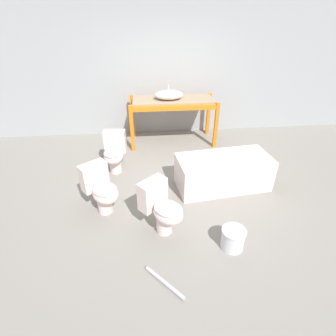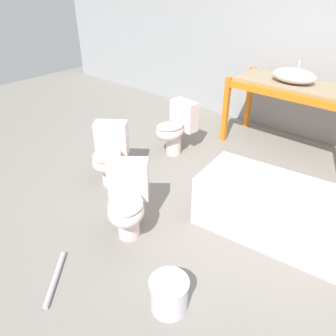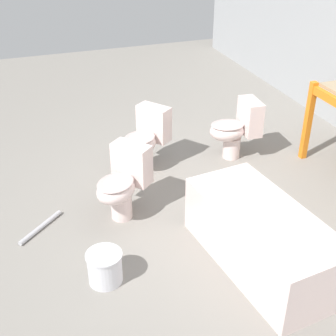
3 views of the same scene
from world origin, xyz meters
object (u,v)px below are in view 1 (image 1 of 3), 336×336
at_px(toilet_extra, 114,152).
at_px(bucket_white, 233,238).
at_px(sink_basin, 169,95).
at_px(toilet_far, 162,207).
at_px(bathtub_main, 223,170).
at_px(toilet_near, 101,189).

height_order(toilet_extra, bucket_white, toilet_extra).
distance_m(sink_basin, toilet_far, 2.74).
distance_m(bathtub_main, bucket_white, 1.32).
bearing_deg(sink_basin, toilet_far, -97.58).
xyz_separation_m(sink_basin, toilet_extra, (-1.06, -1.07, -0.66)).
relative_size(toilet_near, toilet_far, 1.00).
bearing_deg(toilet_near, sink_basin, 25.34).
relative_size(sink_basin, toilet_near, 0.80).
bearing_deg(bucket_white, toilet_near, 152.49).
bearing_deg(toilet_near, toilet_far, -66.75).
bearing_deg(bathtub_main, toilet_extra, 153.19).
height_order(bathtub_main, toilet_extra, toilet_extra).
height_order(bathtub_main, toilet_near, toilet_near).
xyz_separation_m(toilet_far, bucket_white, (0.84, -0.38, -0.23)).
bearing_deg(bathtub_main, toilet_far, -146.03).
bearing_deg(toilet_extra, toilet_far, -61.20).
bearing_deg(toilet_far, bucket_white, -64.81).
bearing_deg(toilet_far, toilet_extra, 74.24).
height_order(sink_basin, toilet_extra, sink_basin).
bearing_deg(toilet_extra, bucket_white, -47.18).
relative_size(toilet_near, bucket_white, 2.37).
relative_size(sink_basin, bathtub_main, 0.37).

